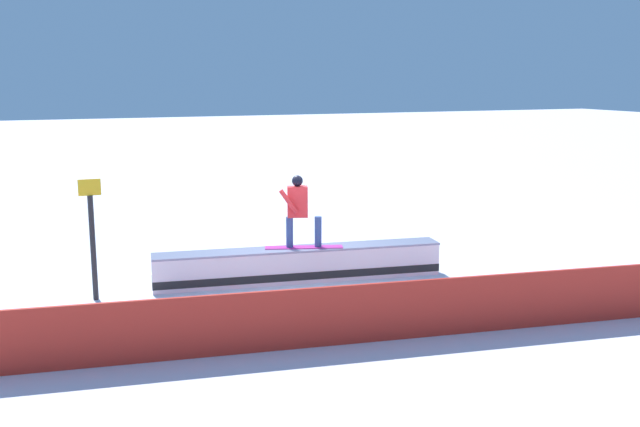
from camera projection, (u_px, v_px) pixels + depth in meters
name	position (u px, v px, depth m)	size (l,w,h in m)	color
ground_plane	(300.00, 281.00, 14.69)	(120.00, 120.00, 0.00)	white
grind_box	(300.00, 266.00, 14.63)	(5.87, 1.37, 0.69)	white
snowboarder	(299.00, 209.00, 14.43)	(1.57, 0.73, 1.47)	#BE2C92
safety_fence	(380.00, 312.00, 11.28)	(12.35, 0.06, 0.94)	red
trail_marker	(92.00, 236.00, 13.24)	(0.40, 0.10, 2.26)	#262628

